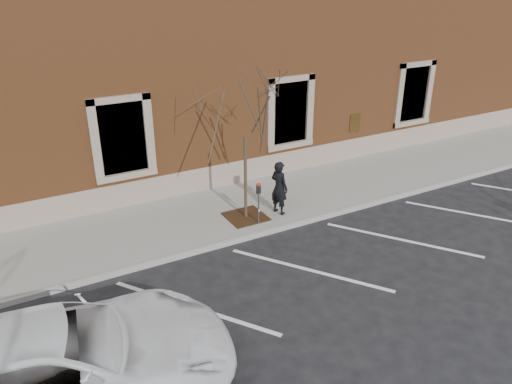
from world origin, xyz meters
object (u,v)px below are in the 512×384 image
man (279,188)px  sapling (245,113)px  white_truck (57,366)px  parking_meter (259,196)px

man → sapling: (-1.03, 0.23, 2.40)m
man → white_truck: size_ratio=0.27×
parking_meter → white_truck: 7.45m
parking_meter → sapling: size_ratio=0.28×
man → white_truck: (-7.15, -4.37, -0.13)m
sapling → parking_meter: bearing=-75.9°
man → white_truck: 8.38m
parking_meter → white_truck: size_ratio=0.21×
white_truck → sapling: bearing=-44.3°
parking_meter → sapling: (-0.14, 0.55, 2.35)m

